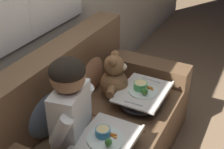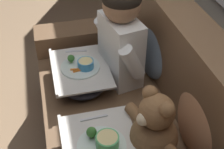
{
  "view_description": "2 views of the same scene",
  "coord_description": "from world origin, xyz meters",
  "px_view_note": "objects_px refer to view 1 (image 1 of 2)",
  "views": [
    {
      "loc": [
        -1.65,
        -0.94,
        1.98
      ],
      "look_at": [
        0.11,
        -0.04,
        0.81
      ],
      "focal_mm": 50.0,
      "sensor_mm": 36.0,
      "label": 1
    },
    {
      "loc": [
        1.24,
        -0.39,
        1.79
      ],
      "look_at": [
        -0.14,
        -0.05,
        0.65
      ],
      "focal_mm": 50.0,
      "sensor_mm": 36.0,
      "label": 2
    }
  ],
  "objects_px": {
    "child_figure": "(70,99)",
    "teddy_bear": "(115,79)",
    "throw_pillow_behind_teddy": "(89,69)",
    "lap_tray_child": "(106,146)",
    "lap_tray_teddy": "(143,97)",
    "couch": "(94,127)",
    "throw_pillow_behind_child": "(43,109)"
  },
  "relations": [
    {
      "from": "throw_pillow_behind_teddy",
      "to": "lap_tray_teddy",
      "type": "distance_m",
      "value": 0.51
    },
    {
      "from": "throw_pillow_behind_child",
      "to": "lap_tray_child",
      "type": "height_order",
      "value": "throw_pillow_behind_child"
    },
    {
      "from": "throw_pillow_behind_teddy",
      "to": "teddy_bear",
      "type": "distance_m",
      "value": 0.24
    },
    {
      "from": "throw_pillow_behind_child",
      "to": "teddy_bear",
      "type": "relative_size",
      "value": 1.01
    },
    {
      "from": "child_figure",
      "to": "teddy_bear",
      "type": "relative_size",
      "value": 1.52
    },
    {
      "from": "teddy_bear",
      "to": "lap_tray_teddy",
      "type": "bearing_deg",
      "value": -90.39
    },
    {
      "from": "throw_pillow_behind_teddy",
      "to": "lap_tray_teddy",
      "type": "xyz_separation_m",
      "value": [
        -0.0,
        -0.5,
        -0.13
      ]
    },
    {
      "from": "throw_pillow_behind_teddy",
      "to": "child_figure",
      "type": "height_order",
      "value": "child_figure"
    },
    {
      "from": "couch",
      "to": "lap_tray_teddy",
      "type": "distance_m",
      "value": 0.47
    },
    {
      "from": "child_figure",
      "to": "lap_tray_child",
      "type": "xyz_separation_m",
      "value": [
        0.0,
        -0.26,
        -0.29
      ]
    },
    {
      "from": "lap_tray_child",
      "to": "lap_tray_teddy",
      "type": "bearing_deg",
      "value": 0.01
    },
    {
      "from": "couch",
      "to": "child_figure",
      "type": "xyz_separation_m",
      "value": [
        -0.32,
        -0.02,
        0.48
      ]
    },
    {
      "from": "couch",
      "to": "lap_tray_child",
      "type": "relative_size",
      "value": 3.64
    },
    {
      "from": "throw_pillow_behind_child",
      "to": "throw_pillow_behind_teddy",
      "type": "relative_size",
      "value": 1.05
    },
    {
      "from": "teddy_bear",
      "to": "lap_tray_teddy",
      "type": "xyz_separation_m",
      "value": [
        -0.0,
        -0.26,
        -0.1
      ]
    },
    {
      "from": "lap_tray_teddy",
      "to": "teddy_bear",
      "type": "bearing_deg",
      "value": 89.61
    },
    {
      "from": "throw_pillow_behind_teddy",
      "to": "lap_tray_child",
      "type": "distance_m",
      "value": 0.82
    },
    {
      "from": "throw_pillow_behind_teddy",
      "to": "lap_tray_child",
      "type": "height_order",
      "value": "throw_pillow_behind_teddy"
    },
    {
      "from": "couch",
      "to": "throw_pillow_behind_teddy",
      "type": "height_order",
      "value": "couch"
    },
    {
      "from": "throw_pillow_behind_teddy",
      "to": "child_figure",
      "type": "distance_m",
      "value": 0.69
    },
    {
      "from": "throw_pillow_behind_teddy",
      "to": "child_figure",
      "type": "relative_size",
      "value": 0.63
    },
    {
      "from": "couch",
      "to": "throw_pillow_behind_teddy",
      "type": "distance_m",
      "value": 0.5
    },
    {
      "from": "throw_pillow_behind_teddy",
      "to": "teddy_bear",
      "type": "relative_size",
      "value": 0.96
    },
    {
      "from": "throw_pillow_behind_child",
      "to": "couch",
      "type": "bearing_deg",
      "value": -34.23
    },
    {
      "from": "throw_pillow_behind_teddy",
      "to": "lap_tray_child",
      "type": "bearing_deg",
      "value": -141.86
    },
    {
      "from": "lap_tray_teddy",
      "to": "throw_pillow_behind_teddy",
      "type": "bearing_deg",
      "value": 89.99
    },
    {
      "from": "child_figure",
      "to": "lap_tray_child",
      "type": "relative_size",
      "value": 1.38
    },
    {
      "from": "teddy_bear",
      "to": "couch",
      "type": "bearing_deg",
      "value": 175.47
    },
    {
      "from": "throw_pillow_behind_teddy",
      "to": "teddy_bear",
      "type": "xyz_separation_m",
      "value": [
        0.0,
        -0.24,
        -0.03
      ]
    },
    {
      "from": "couch",
      "to": "teddy_bear",
      "type": "relative_size",
      "value": 4.02
    },
    {
      "from": "throw_pillow_behind_child",
      "to": "child_figure",
      "type": "distance_m",
      "value": 0.28
    },
    {
      "from": "teddy_bear",
      "to": "lap_tray_child",
      "type": "distance_m",
      "value": 0.69
    }
  ]
}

